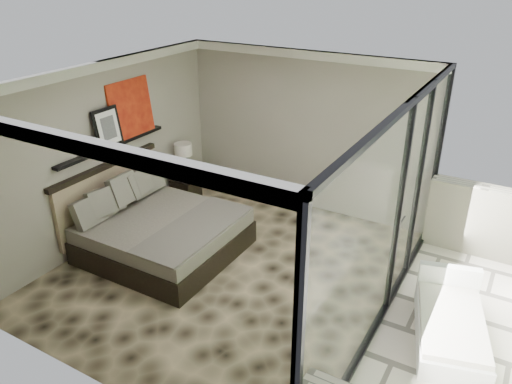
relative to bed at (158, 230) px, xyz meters
The scene contains 13 objects.
floor 1.29m from the bed, ahead, with size 5.00×5.00×0.00m, color black.
ceiling 2.73m from the bed, ahead, with size 4.50×5.00×0.02m, color silver.
back_wall 3.04m from the bed, 64.34° to the left, with size 4.50×0.02×2.80m, color gray.
left_wall 1.45m from the bed, behind, with size 0.02×5.00×2.80m, color gray.
glass_wall 3.64m from the bed, ahead, with size 0.08×5.00×2.80m, color white.
terrace_slab 5.00m from the bed, ahead, with size 3.00×5.00×0.12m, color beige.
picture_ledge 1.50m from the bed, 169.25° to the left, with size 0.12×2.20×0.05m, color black.
bed is the anchor object (origin of this frame).
nightstand 1.83m from the bed, 114.22° to the left, with size 0.47×0.47×0.47m, color black.
table_lamp 1.92m from the bed, 114.43° to the left, with size 0.32×0.32×0.59m.
abstract_canvas 2.00m from the bed, 144.85° to the left, with size 0.04×0.90×0.90m, color #C65511.
framed_print 1.73m from the bed, behind, with size 0.03×0.50×0.60m, color black.
lounger 4.31m from the bed, ahead, with size 1.12×1.66×0.59m.
Camera 1 is at (3.41, -5.10, 4.15)m, focal length 35.00 mm.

